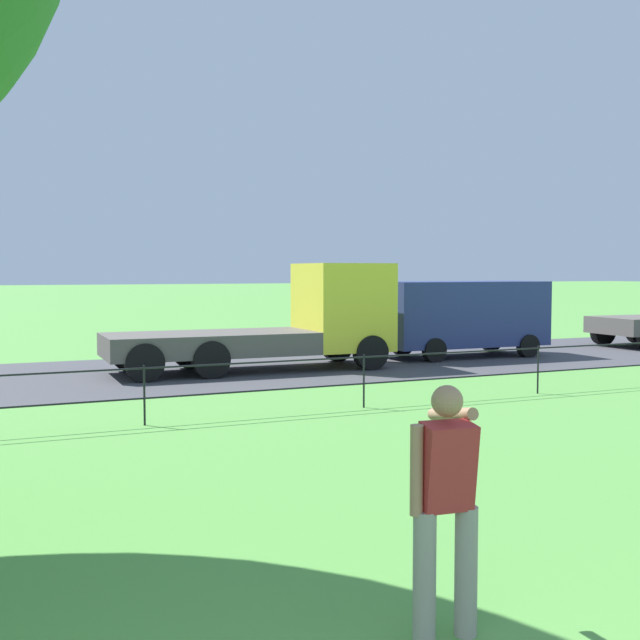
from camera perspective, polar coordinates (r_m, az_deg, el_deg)
The scene contains 4 objects.
park_fence at distance 13.08m, azimuth -21.41°, elevation -4.94°, with size 28.64×0.04×1.00m.
person_thrower at distance 5.64m, azimuth 9.03°, elevation -12.86°, with size 0.58×0.76×1.77m.
flatbed_truck_far_right at distance 20.54m, azimuth -2.10°, elevation -0.16°, with size 7.36×2.61×2.75m.
panel_van_center at distance 23.79m, azimuth 10.26°, elevation 0.42°, with size 5.06×2.21×2.24m.
Camera 1 is at (-0.67, -1.97, 2.55)m, focal length 44.27 mm.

